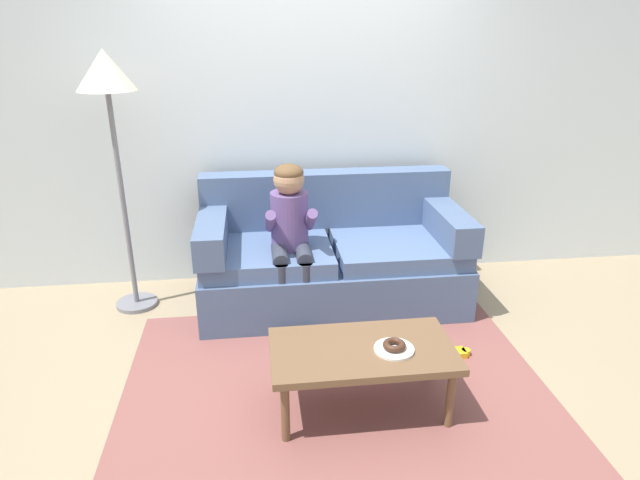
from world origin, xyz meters
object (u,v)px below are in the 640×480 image
(coffee_table, at_px, (362,354))
(person_child, at_px, (290,228))
(couch, at_px, (331,258))
(donut, at_px, (394,345))
(toy_controller, at_px, (453,354))
(floor_lamp, at_px, (108,94))

(coffee_table, xyz_separation_m, person_child, (-0.29, 1.08, 0.32))
(person_child, bearing_deg, couch, 33.38)
(couch, bearing_deg, donut, -84.07)
(toy_controller, bearing_deg, couch, 148.69)
(person_child, relative_size, floor_lamp, 0.60)
(person_child, relative_size, donut, 9.18)
(coffee_table, height_order, donut, donut)
(donut, height_order, toy_controller, donut)
(coffee_table, relative_size, donut, 8.06)
(coffee_table, bearing_deg, floor_lamp, 136.26)
(couch, bearing_deg, person_child, -146.62)
(coffee_table, xyz_separation_m, donut, (0.16, -0.05, 0.07))
(couch, height_order, floor_lamp, floor_lamp)
(donut, distance_m, toy_controller, 0.80)
(coffee_table, relative_size, floor_lamp, 0.53)
(couch, distance_m, person_child, 0.50)
(coffee_table, bearing_deg, donut, -16.10)
(couch, height_order, person_child, person_child)
(person_child, bearing_deg, donut, -68.28)
(donut, distance_m, floor_lamp, 2.41)
(couch, xyz_separation_m, coffee_table, (-0.02, -1.29, 0.01))
(donut, xyz_separation_m, toy_controller, (0.52, 0.46, -0.40))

